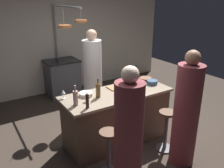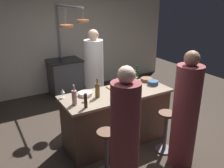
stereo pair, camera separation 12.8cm
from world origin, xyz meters
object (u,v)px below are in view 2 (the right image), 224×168
Objects in this scene: bar_stool_left at (107,151)px; pepper_mill at (86,101)px; stove_range at (66,77)px; chef at (94,77)px; guest_left at (125,138)px; wine_glass_near_right_guest at (62,91)px; potted_plant at (146,86)px; wine_bottle_amber at (97,90)px; mixing_bowl_wooden at (147,80)px; mixing_bowl_blue at (153,83)px; guest_right at (185,115)px; bar_stool_right at (166,130)px; cutting_board at (117,87)px; wine_glass_by_chef at (86,94)px; wine_bottle_white at (135,83)px; wine_bottle_red at (137,76)px; wine_bottle_rose at (74,97)px; mixing_bowl_ceramic at (85,94)px.

bar_stool_left is 0.74m from pepper_mill.
stove_range is 2.83m from pepper_mill.
chef is 1.07× the size of guest_left.
pepper_mill is 0.51m from wine_glass_near_right_guest.
wine_bottle_amber is at bearing -147.35° from potted_plant.
mixing_bowl_blue reaches higher than mixing_bowl_wooden.
guest_right is 1.32m from wine_bottle_amber.
guest_left reaches higher than potted_plant.
cutting_board reaches higher than bar_stool_right.
wine_bottle_amber is at bearing -113.86° from chef.
wine_bottle_amber is 0.22m from wine_glass_by_chef.
bar_stool_left is 1.24m from wine_bottle_white.
wine_bottle_red is 0.91m from wine_bottle_amber.
wine_bottle_red is at bearing 21.02° from pepper_mill.
wine_bottle_amber is (0.19, 0.62, 0.64)m from bar_stool_left.
bar_stool_right is at bearing -80.24° from stove_range.
guest_right reaches higher than pepper_mill.
mixing_bowl_blue is (1.08, -0.01, -0.08)m from wine_bottle_amber.
wine_bottle_amber is (-0.89, -0.21, -0.01)m from wine_bottle_red.
bar_stool_left is at bearing -87.72° from wine_glass_by_chef.
wine_glass_by_chef is (-1.09, 0.92, 0.21)m from guest_right.
guest_right reaches higher than mixing_bowl_blue.
wine_bottle_amber is at bearing 12.25° from wine_glass_by_chef.
bar_stool_right is at bearing 0.00° from bar_stool_left.
wine_bottle_rose is at bearing 144.94° from guest_right.
bar_stool_right is at bearing -108.61° from mixing_bowl_blue.
chef is at bearing 59.45° from pepper_mill.
guest_right is 5.34× the size of cutting_board.
bar_stool_left is 0.91m from wine_bottle_amber.
stove_range is 2.02m from potted_plant.
mixing_bowl_wooden is at bearing 74.34° from bar_stool_right.
mixing_bowl_wooden is at bearing -4.38° from wine_bottle_red.
stove_range is at bearing 103.59° from wine_bottle_red.
wine_bottle_white is at bearing 1.32° from wine_glass_by_chef.
wine_bottle_white is at bearing 2.29° from wine_bottle_rose.
bar_stool_right is 1.07m from bar_stool_left.
bar_stool_right is 2.18m from potted_plant.
bar_stool_right reaches higher than potted_plant.
guest_left is 11.36× the size of wine_glass_near_right_guest.
guest_right is 1.51m from mixing_bowl_ceramic.
guest_left reaches higher than wine_glass_near_right_guest.
cutting_board is 0.52m from wine_bottle_amber.
mixing_bowl_wooden is (0.23, 0.82, 0.55)m from bar_stool_right.
wine_bottle_red reaches higher than wine_bottle_rose.
mixing_bowl_wooden is (0.22, -0.02, -0.10)m from wine_bottle_red.
wine_bottle_white is 2.03× the size of wine_glass_by_chef.
pepper_mill is 1.13× the size of mixing_bowl_blue.
wine_glass_near_right_guest is (-1.35, 1.21, 0.21)m from guest_right.
pepper_mill is (-0.17, 0.74, 0.24)m from guest_left.
wine_bottle_amber is at bearing 144.53° from bar_stool_right.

